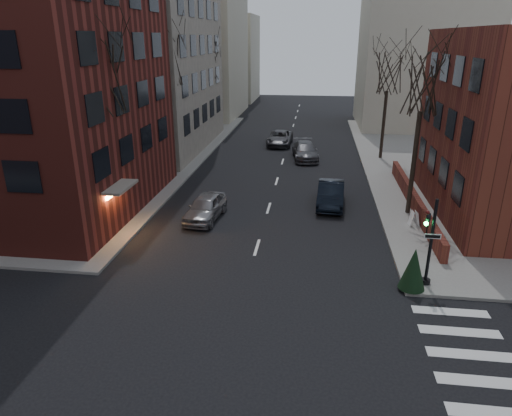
% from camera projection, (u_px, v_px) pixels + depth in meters
% --- Properties ---
extents(building_left_brick, '(15.00, 15.00, 18.00)m').
position_uv_depth(building_left_brick, '(9.00, 64.00, 27.16)').
color(building_left_brick, maroon).
rests_on(building_left_brick, ground).
extents(low_wall_right, '(0.35, 16.00, 1.00)m').
position_uv_depth(low_wall_right, '(414.00, 200.00, 29.40)').
color(low_wall_right, maroon).
rests_on(low_wall_right, sidewalk_far_right).
extents(building_distant_la, '(14.00, 16.00, 18.00)m').
position_uv_depth(building_distant_la, '(189.00, 49.00, 62.83)').
color(building_distant_la, '#BDB6A0').
rests_on(building_distant_la, ground).
extents(building_distant_ra, '(14.00, 14.00, 16.00)m').
position_uv_depth(building_distant_ra, '(421.00, 59.00, 54.89)').
color(building_distant_ra, '#BDB6A0').
rests_on(building_distant_ra, ground).
extents(building_distant_lb, '(10.00, 12.00, 14.00)m').
position_uv_depth(building_distant_lb, '(227.00, 58.00, 79.07)').
color(building_distant_lb, '#BDB6A0').
rests_on(building_distant_lb, ground).
extents(traffic_signal, '(0.76, 0.44, 4.00)m').
position_uv_depth(traffic_signal, '(429.00, 248.00, 19.84)').
color(traffic_signal, black).
rests_on(traffic_signal, sidewalk_far_right).
extents(tree_left_a, '(4.18, 4.18, 10.26)m').
position_uv_depth(tree_left_a, '(98.00, 78.00, 24.21)').
color(tree_left_a, '#2D231C').
rests_on(tree_left_a, sidewalk_far_left).
extents(tree_left_b, '(4.40, 4.40, 10.80)m').
position_uv_depth(tree_left_b, '(167.00, 59.00, 35.19)').
color(tree_left_b, '#2D231C').
rests_on(tree_left_b, sidewalk_far_left).
extents(tree_left_c, '(3.96, 3.96, 9.72)m').
position_uv_depth(tree_left_c, '(209.00, 62.00, 48.50)').
color(tree_left_c, '#2D231C').
rests_on(tree_left_c, sidewalk_far_left).
extents(tree_right_a, '(3.96, 3.96, 9.72)m').
position_uv_depth(tree_right_a, '(424.00, 83.00, 25.93)').
color(tree_right_a, '#2D231C').
rests_on(tree_right_a, sidewalk_far_right).
extents(tree_right_b, '(3.74, 3.74, 9.18)m').
position_uv_depth(tree_right_b, '(388.00, 73.00, 39.08)').
color(tree_right_b, '#2D231C').
rests_on(tree_right_b, sidewalk_far_right).
extents(streetlamp_near, '(0.36, 0.36, 6.28)m').
position_uv_depth(streetlamp_near, '(163.00, 129.00, 33.05)').
color(streetlamp_near, black).
rests_on(streetlamp_near, sidewalk_far_left).
extents(streetlamp_far, '(0.36, 0.36, 6.28)m').
position_uv_depth(streetlamp_far, '(219.00, 96.00, 51.61)').
color(streetlamp_far, black).
rests_on(streetlamp_far, sidewalk_far_left).
extents(parked_sedan, '(1.91, 4.87, 1.58)m').
position_uv_depth(parked_sedan, '(331.00, 194.00, 30.04)').
color(parked_sedan, black).
rests_on(parked_sedan, ground).
extents(car_lane_silver, '(2.19, 4.56, 1.50)m').
position_uv_depth(car_lane_silver, '(205.00, 207.00, 27.83)').
color(car_lane_silver, gray).
rests_on(car_lane_silver, ground).
extents(car_lane_gray, '(2.77, 5.44, 1.51)m').
position_uv_depth(car_lane_gray, '(305.00, 151.00, 41.57)').
color(car_lane_gray, '#47474D').
rests_on(car_lane_gray, ground).
extents(car_lane_far, '(2.50, 5.20, 1.43)m').
position_uv_depth(car_lane_far, '(280.00, 138.00, 47.05)').
color(car_lane_far, '#3E3E43').
rests_on(car_lane_far, ground).
extents(sandwich_board, '(0.45, 0.59, 0.88)m').
position_uv_depth(sandwich_board, '(414.00, 218.00, 26.58)').
color(sandwich_board, white).
rests_on(sandwich_board, sidewalk_far_right).
extents(evergreen_shrub, '(1.47, 1.47, 1.91)m').
position_uv_depth(evergreen_shrub, '(413.00, 268.00, 19.74)').
color(evergreen_shrub, black).
rests_on(evergreen_shrub, sidewalk_far_right).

